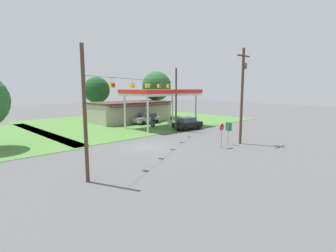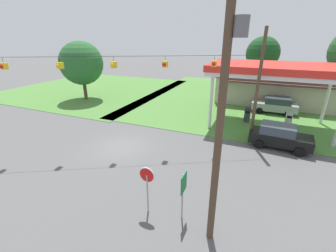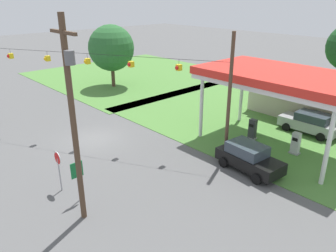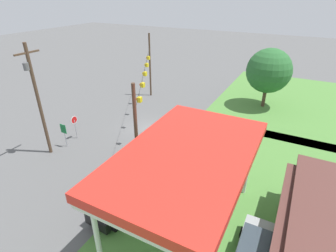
% 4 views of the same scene
% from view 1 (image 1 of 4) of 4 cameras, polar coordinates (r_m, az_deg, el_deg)
% --- Properties ---
extents(ground_plane, '(160.00, 160.00, 0.00)m').
position_cam_1_polar(ground_plane, '(26.78, -4.34, -4.60)').
color(ground_plane, '#565656').
extents(grass_verge_station_corner, '(36.00, 28.00, 0.04)m').
position_cam_1_polar(grass_verge_station_corner, '(48.61, -7.01, 1.23)').
color(grass_verge_station_corner, '#4C7F38').
rests_on(grass_verge_station_corner, ground).
extents(gas_station_canopy, '(11.21, 6.70, 5.73)m').
position_cam_1_polar(gas_station_canopy, '(39.80, -1.40, 7.23)').
color(gas_station_canopy, silver).
rests_on(gas_station_canopy, ground).
extents(gas_station_store, '(14.18, 7.82, 3.51)m').
position_cam_1_polar(gas_station_store, '(47.65, -8.28, 3.18)').
color(gas_station_store, '#B2A893').
rests_on(gas_station_store, ground).
extents(fuel_pump_near, '(0.71, 0.56, 1.65)m').
position_cam_1_polar(fuel_pump_near, '(38.95, -3.34, 0.65)').
color(fuel_pump_near, gray).
rests_on(fuel_pump_near, ground).
extents(fuel_pump_far, '(0.71, 0.56, 1.65)m').
position_cam_1_polar(fuel_pump_far, '(41.36, 0.47, 1.12)').
color(fuel_pump_far, gray).
rests_on(fuel_pump_far, ground).
extents(car_at_pumps_front, '(4.51, 2.39, 1.79)m').
position_cam_1_polar(car_at_pumps_front, '(37.62, 4.22, 0.58)').
color(car_at_pumps_front, black).
rests_on(car_at_pumps_front, ground).
extents(car_at_pumps_rear, '(4.68, 2.16, 1.78)m').
position_cam_1_polar(car_at_pumps_rear, '(43.95, -4.61, 1.70)').
color(car_at_pumps_rear, '#9E9EA3').
rests_on(car_at_pumps_rear, ground).
extents(stop_sign_roadside, '(0.80, 0.08, 2.50)m').
position_cam_1_polar(stop_sign_roadside, '(26.63, 11.59, -0.85)').
color(stop_sign_roadside, '#99999E').
rests_on(stop_sign_roadside, ground).
extents(route_sign, '(0.10, 0.70, 2.40)m').
position_cam_1_polar(route_sign, '(28.18, 13.07, -0.61)').
color(route_sign, gray).
rests_on(route_sign, ground).
extents(utility_pole_main, '(2.20, 0.44, 10.03)m').
position_cam_1_polar(utility_pole_main, '(28.82, 15.88, 7.26)').
color(utility_pole_main, '#4C3828').
rests_on(utility_pole_main, ground).
extents(signal_span_gantry, '(18.46, 10.24, 8.63)m').
position_cam_1_polar(signal_span_gantry, '(26.12, -4.44, 5.67)').
color(signal_span_gantry, '#4C3828').
rests_on(signal_span_gantry, ground).
extents(tree_behind_station, '(5.00, 5.00, 8.04)m').
position_cam_1_polar(tree_behind_station, '(52.82, -15.27, 7.55)').
color(tree_behind_station, '#4C3828').
rests_on(tree_behind_station, ground).
extents(tree_far_back, '(5.88, 5.88, 9.26)m').
position_cam_1_polar(tree_far_back, '(53.66, -2.52, 8.68)').
color(tree_far_back, '#4C3828').
rests_on(tree_far_back, ground).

